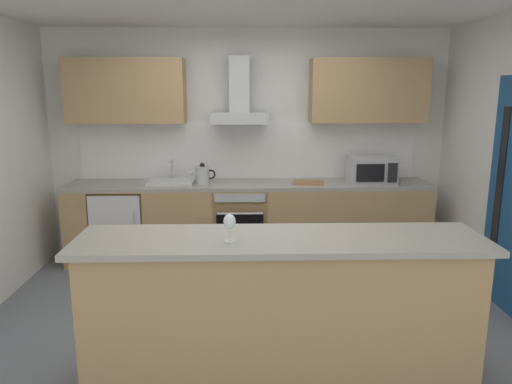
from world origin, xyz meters
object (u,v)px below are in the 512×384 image
(oven, at_px, (240,221))
(sink, at_px, (171,181))
(chopping_board, at_px, (308,183))
(range_hood, at_px, (239,102))
(refrigerator, at_px, (122,225))
(microwave, at_px, (371,170))
(kettle, at_px, (203,175))
(wine_glass, at_px, (230,223))

(oven, bearing_deg, sink, 179.17)
(sink, bearing_deg, chopping_board, -1.30)
(chopping_board, bearing_deg, sink, 178.70)
(sink, relative_size, range_hood, 0.69)
(refrigerator, xyz_separation_m, microwave, (2.80, -0.03, 0.62))
(refrigerator, xyz_separation_m, sink, (0.57, 0.01, 0.50))
(microwave, distance_m, kettle, 1.87)
(oven, height_order, wine_glass, wine_glass)
(wine_glass, xyz_separation_m, chopping_board, (0.81, 2.39, -0.22))
(refrigerator, distance_m, range_hood, 1.91)
(microwave, xyz_separation_m, kettle, (-1.87, -0.01, -0.04))
(kettle, bearing_deg, wine_glass, -81.32)
(refrigerator, bearing_deg, chopping_board, -0.57)
(oven, distance_m, kettle, 0.68)
(oven, distance_m, microwave, 1.58)
(sink, relative_size, wine_glass, 2.81)
(oven, bearing_deg, range_hood, 90.00)
(range_hood, height_order, chopping_board, range_hood)
(oven, xyz_separation_m, microwave, (1.46, -0.03, 0.59))
(oven, relative_size, refrigerator, 0.94)
(sink, xyz_separation_m, wine_glass, (0.71, -2.42, 0.20))
(microwave, height_order, chopping_board, microwave)
(microwave, bearing_deg, kettle, -179.82)
(range_hood, xyz_separation_m, wine_glass, (-0.05, -2.54, -0.66))
(microwave, xyz_separation_m, range_hood, (-1.46, 0.16, 0.74))
(microwave, bearing_deg, refrigerator, 179.49)
(range_hood, bearing_deg, wine_glass, -91.07)
(oven, height_order, chopping_board, chopping_board)
(oven, height_order, sink, sink)
(oven, relative_size, microwave, 1.60)
(sink, xyz_separation_m, range_hood, (0.76, 0.12, 0.86))
(oven, bearing_deg, chopping_board, -1.78)
(refrigerator, xyz_separation_m, chopping_board, (2.10, -0.02, 0.49))
(sink, bearing_deg, refrigerator, -178.63)
(microwave, relative_size, kettle, 1.73)
(refrigerator, distance_m, chopping_board, 2.15)
(sink, relative_size, chopping_board, 1.47)
(microwave, height_order, kettle, microwave)
(oven, height_order, refrigerator, oven)
(wine_glass, bearing_deg, chopping_board, 71.27)
(wine_glass, height_order, chopping_board, wine_glass)
(kettle, height_order, chopping_board, kettle)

